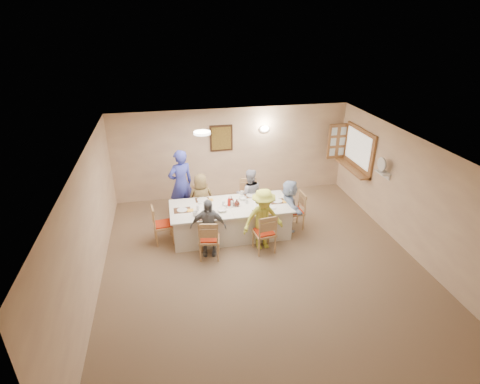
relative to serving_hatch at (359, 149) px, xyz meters
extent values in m
plane|color=#8D6D54|center=(-3.21, -2.40, -1.50)|extent=(7.00, 7.00, 0.00)
plane|color=tan|center=(-3.21, 1.10, -0.25)|extent=(6.50, 0.00, 6.50)
plane|color=tan|center=(-3.21, -5.90, -0.25)|extent=(6.50, 0.00, 6.50)
plane|color=tan|center=(-6.46, -2.40, -0.25)|extent=(0.00, 7.00, 7.00)
plane|color=tan|center=(0.04, -2.40, -0.25)|extent=(0.00, 7.00, 7.00)
plane|color=white|center=(-3.21, -2.40, 1.00)|extent=(7.00, 7.00, 0.00)
cube|color=black|center=(-3.51, 1.07, 0.20)|extent=(0.62, 0.04, 0.72)
cube|color=black|center=(-3.51, 1.05, 0.20)|extent=(0.52, 0.02, 0.62)
ellipsoid|color=white|center=(-2.31, 1.04, 0.40)|extent=(0.26, 0.09, 0.18)
cylinder|color=white|center=(-4.21, -0.90, 0.97)|extent=(0.36, 0.36, 0.05)
cube|color=#9D6139|center=(0.00, 0.00, 0.00)|extent=(0.06, 1.50, 1.15)
cube|color=#9D6139|center=(-0.12, 0.00, -0.53)|extent=(0.30, 1.50, 0.05)
cube|color=#9D6139|center=(-0.26, 0.76, 0.00)|extent=(0.55, 0.04, 1.00)
cube|color=white|center=(-0.08, -1.35, -0.10)|extent=(0.22, 0.36, 0.03)
cube|color=silver|center=(-3.65, -1.08, -1.12)|extent=(2.76, 1.17, 0.76)
imported|color=brown|center=(-4.25, -0.40, -0.84)|extent=(0.64, 0.42, 1.31)
imported|color=#9F9EB0|center=(-3.05, -0.40, -0.83)|extent=(0.71, 0.59, 1.33)
imported|color=slate|center=(-4.25, -1.76, -0.84)|extent=(0.88, 0.59, 1.32)
imported|color=#D3DA47|center=(-3.05, -1.76, -0.79)|extent=(1.07, 0.78, 1.43)
imported|color=#ABC0E1|center=(-2.23, -1.08, -0.87)|extent=(1.25, 0.59, 1.27)
imported|color=#3A43BB|center=(-4.70, 0.07, -0.61)|extent=(0.95, 0.89, 1.79)
cube|color=#472B19|center=(-4.25, -1.50, -0.74)|extent=(0.37, 0.27, 0.01)
cylinder|color=white|center=(-4.25, -1.50, -0.73)|extent=(0.25, 0.25, 0.02)
cube|color=yellow|center=(-4.07, -1.55, -0.73)|extent=(0.14, 0.14, 0.01)
cube|color=#472B19|center=(-3.05, -1.50, -0.74)|extent=(0.33, 0.24, 0.01)
cylinder|color=white|center=(-3.05, -1.50, -0.73)|extent=(0.24, 0.24, 0.02)
cube|color=yellow|center=(-2.87, -1.55, -0.73)|extent=(0.15, 0.15, 0.01)
cube|color=#472B19|center=(-4.25, -0.66, -0.74)|extent=(0.33, 0.24, 0.01)
cylinder|color=white|center=(-4.25, -0.66, -0.73)|extent=(0.26, 0.26, 0.02)
cube|color=yellow|center=(-4.07, -0.71, -0.73)|extent=(0.13, 0.13, 0.01)
cube|color=#472B19|center=(-3.05, -0.66, -0.74)|extent=(0.36, 0.27, 0.01)
cylinder|color=white|center=(-3.05, -0.66, -0.73)|extent=(0.26, 0.26, 0.02)
cube|color=yellow|center=(-2.87, -0.71, -0.73)|extent=(0.15, 0.15, 0.01)
cube|color=#472B19|center=(-4.75, -1.08, -0.74)|extent=(0.37, 0.28, 0.01)
cylinder|color=white|center=(-4.75, -1.08, -0.73)|extent=(0.23, 0.23, 0.01)
cube|color=yellow|center=(-4.57, -1.13, -0.73)|extent=(0.14, 0.14, 0.01)
cube|color=#472B19|center=(-2.53, -1.08, -0.74)|extent=(0.36, 0.27, 0.01)
cylinder|color=white|center=(-2.53, -1.08, -0.73)|extent=(0.24, 0.24, 0.01)
cube|color=yellow|center=(-2.35, -1.13, -0.73)|extent=(0.14, 0.14, 0.01)
imported|color=white|center=(-4.48, -1.38, -0.69)|extent=(0.19, 0.19, 0.10)
imported|color=white|center=(-3.28, -0.57, -0.69)|extent=(0.14, 0.14, 0.09)
imported|color=white|center=(-3.88, -1.30, -0.71)|extent=(0.22, 0.22, 0.05)
imported|color=white|center=(-3.31, -0.82, -0.71)|extent=(0.22, 0.22, 0.06)
imported|color=#AC180E|center=(-3.68, -1.08, -0.62)|extent=(0.13, 0.13, 0.23)
imported|color=#4C1C14|center=(-3.63, -1.06, -0.63)|extent=(0.10, 0.11, 0.22)
imported|color=#4C1C14|center=(-3.51, -1.12, -0.66)|extent=(0.22, 0.22, 0.17)
cylinder|color=silver|center=(-3.80, -1.03, -0.68)|extent=(0.06, 0.06, 0.10)
camera|label=1|loc=(-4.94, -8.57, 3.27)|focal=28.00mm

